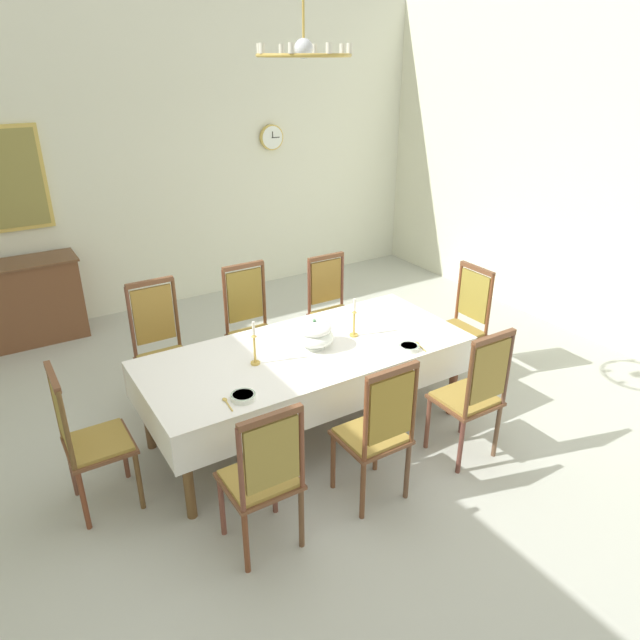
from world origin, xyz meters
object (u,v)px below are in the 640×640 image
object	(u,v)px
chair_north_a	(162,347)
chair_north_b	(252,325)
chair_north_c	(333,308)
chair_head_west	(87,437)
chair_south_b	(377,431)
bowl_near_right	(243,396)
chair_south_c	(473,393)
soup_tureen	(314,334)
bowl_near_left	(409,347)
chair_south_a	(264,476)
candlestick_east	(354,321)
dining_table	(307,357)
spoon_primary	(418,344)
mounted_clock	(272,137)
spoon_secondary	(226,401)
chandelier	(304,53)
candlestick_west	(255,347)
sideboard	(11,305)

from	to	relation	value
chair_north_a	chair_north_b	world-z (taller)	chair_north_a
chair_north_c	chair_head_west	xyz separation A→B (m)	(-2.55, -0.95, 0.00)
chair_south_b	bowl_near_right	xyz separation A→B (m)	(-0.71, 0.56, 0.21)
chair_north_b	chair_south_c	bearing A→B (deg)	114.84
soup_tureen	bowl_near_right	distance (m)	0.90
chair_north_b	bowl_near_left	distance (m)	1.56
chair_south_a	candlestick_east	xyz separation A→B (m)	(1.32, 0.95, 0.32)
dining_table	soup_tureen	distance (m)	0.20
spoon_primary	mounted_clock	world-z (taller)	mounted_clock
chair_south_b	bowl_near_right	world-z (taller)	chair_south_b
mounted_clock	spoon_secondary	bearing A→B (deg)	-122.18
spoon_primary	chandelier	size ratio (longest dim) A/B	0.27
candlestick_west	chandelier	world-z (taller)	chandelier
candlestick_west	spoon_primary	xyz separation A→B (m)	(1.24, -0.40, -0.13)
bowl_near_left	sideboard	xyz separation A→B (m)	(-2.52, 3.44, -0.32)
chair_north_c	spoon_secondary	distance (m)	2.17
dining_table	chandelier	world-z (taller)	chandelier
chair_north_c	spoon_secondary	world-z (taller)	chair_north_c
spoon_primary	spoon_secondary	distance (m)	1.64
chair_south_a	chair_south_c	bearing A→B (deg)	-0.07
spoon_primary	chair_north_a	bearing A→B (deg)	153.87
chair_head_west	bowl_near_right	bearing A→B (deg)	67.64
chair_south_b	mounted_clock	xyz separation A→B (m)	(1.46, 4.22, 1.34)
chair_south_b	bowl_near_right	distance (m)	0.93
chair_south_b	sideboard	xyz separation A→B (m)	(-1.83, 3.97, -0.12)
chair_south_c	chandelier	world-z (taller)	chandelier
spoon_secondary	mounted_clock	size ratio (longest dim) A/B	0.58
chair_south_b	chair_south_c	distance (m)	0.89
spoon_primary	chandelier	distance (m)	2.29
dining_table	spoon_primary	xyz separation A→B (m)	(0.79, -0.40, 0.08)
chair_north_c	spoon_primary	size ratio (longest dim) A/B	6.14
dining_table	spoon_secondary	xyz separation A→B (m)	(-0.85, -0.37, 0.08)
soup_tureen	bowl_near_left	world-z (taller)	soup_tureen
chair_south_a	spoon_secondary	world-z (taller)	chair_south_a
chair_north_a	chair_north_b	size ratio (longest dim) A/B	1.01
chair_south_a	chair_north_a	distance (m)	1.91
chair_south_b	chandelier	bearing A→B (deg)	88.69
chair_north_c	chair_south_c	bearing A→B (deg)	90.00
dining_table	candlestick_east	world-z (taller)	candlestick_east
bowl_near_right	mounted_clock	size ratio (longest dim) A/B	0.56
mounted_clock	chandelier	world-z (taller)	chandelier
chair_north_b	chair_head_west	xyz separation A→B (m)	(-1.67, -0.96, -0.02)
soup_tureen	sideboard	bearing A→B (deg)	122.45
sideboard	mounted_clock	world-z (taller)	mounted_clock
dining_table	chair_south_a	bearing A→B (deg)	-132.44
bowl_near_left	mounted_clock	xyz separation A→B (m)	(0.76, 3.69, 1.13)
spoon_primary	sideboard	bearing A→B (deg)	140.85
chair_north_b	sideboard	size ratio (longest dim) A/B	0.80
chair_north_b	spoon_secondary	world-z (taller)	chair_north_b
dining_table	chair_head_west	size ratio (longest dim) A/B	2.37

